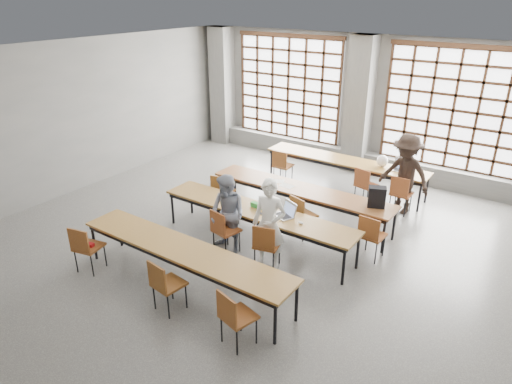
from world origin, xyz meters
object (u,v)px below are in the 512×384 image
at_px(chair_back_left, 282,163).
at_px(red_pouch, 88,244).
at_px(laptop_front, 286,213).
at_px(backpack, 377,197).
at_px(desk_row_c, 257,213).
at_px(chair_back_mid, 365,183).
at_px(chair_front_right, 266,242).
at_px(laptop_back, 402,167).
at_px(desk_row_d, 183,252).
at_px(chair_near_right, 234,314).
at_px(chair_near_mid, 164,282).
at_px(student_back, 405,174).
at_px(chair_back_right, 401,191).
at_px(chair_mid_right, 371,233).
at_px(chair_mid_centre, 301,212).
at_px(green_box, 257,205).
at_px(chair_mid_left, 222,189).
at_px(chair_front_left, 223,227).
at_px(plastic_bag, 382,161).
at_px(desk_row_b, 300,191).
at_px(student_female, 228,215).
at_px(mouse, 301,223).
at_px(phone, 262,214).
at_px(chair_near_left, 85,245).
at_px(desk_row_a, 345,162).

relative_size(chair_back_left, red_pouch, 4.40).
bearing_deg(laptop_front, backpack, 46.85).
bearing_deg(red_pouch, desk_row_c, 51.48).
xyz_separation_m(chair_back_mid, chair_front_right, (-0.37, -3.45, 0.00)).
relative_size(desk_row_c, red_pouch, 20.00).
distance_m(chair_back_mid, laptop_back, 0.96).
relative_size(desk_row_d, chair_near_right, 4.55).
distance_m(desk_row_c, chair_near_right, 2.76).
height_order(chair_back_mid, chair_near_right, same).
bearing_deg(chair_near_mid, student_back, 71.59).
distance_m(chair_near_right, laptop_back, 6.01).
bearing_deg(chair_near_mid, chair_back_right, 71.19).
bearing_deg(chair_mid_right, laptop_front, -156.62).
relative_size(desk_row_d, chair_near_mid, 4.55).
xyz_separation_m(chair_mid_centre, green_box, (-0.60, -0.63, 0.24)).
xyz_separation_m(desk_row_c, chair_back_left, (-1.19, 2.83, -0.13)).
distance_m(chair_mid_left, chair_front_left, 1.73).
bearing_deg(chair_back_left, plastic_bag, 16.47).
relative_size(desk_row_d, backpack, 10.00).
bearing_deg(desk_row_b, plastic_bag, 66.79).
distance_m(chair_back_left, chair_front_left, 3.56).
relative_size(student_female, green_box, 6.00).
xyz_separation_m(chair_front_right, chair_near_right, (0.68, -1.81, 0.00)).
height_order(desk_row_c, plastic_bag, plastic_bag).
height_order(desk_row_b, desk_row_c, same).
xyz_separation_m(chair_back_mid, mouse, (-0.04, -2.85, 0.21)).
xyz_separation_m(desk_row_c, phone, (0.18, -0.10, 0.07)).
relative_size(desk_row_b, chair_back_mid, 4.55).
bearing_deg(chair_back_mid, chair_front_right, -96.11).
bearing_deg(green_box, student_back, 57.13).
height_order(chair_back_mid, chair_front_right, same).
distance_m(chair_back_mid, student_back, 0.90).
relative_size(chair_mid_centre, student_back, 0.50).
bearing_deg(chair_near_left, chair_front_left, 49.50).
xyz_separation_m(chair_back_left, laptop_back, (2.74, 0.74, 0.25)).
xyz_separation_m(desk_row_b, chair_near_right, (1.12, -3.77, -0.13)).
distance_m(desk_row_b, chair_back_mid, 1.70).
height_order(chair_mid_right, student_female, student_female).
distance_m(desk_row_d, chair_mid_right, 3.31).
height_order(chair_back_left, chair_back_right, same).
height_order(chair_near_left, red_pouch, chair_near_left).
height_order(desk_row_a, backpack, backpack).
relative_size(green_box, phone, 1.92).
bearing_deg(chair_mid_right, chair_mid_left, 179.98).
bearing_deg(red_pouch, mouse, 39.59).
distance_m(student_female, plastic_bag, 4.25).
bearing_deg(chair_front_left, chair_front_right, 0.04).
bearing_deg(desk_row_a, phone, -90.45).
xyz_separation_m(desk_row_a, backpack, (1.57, -2.07, 0.27)).
distance_m(chair_back_left, chair_mid_right, 3.81).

